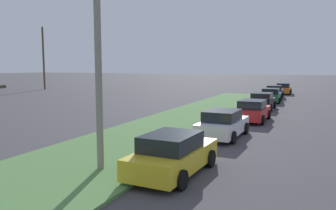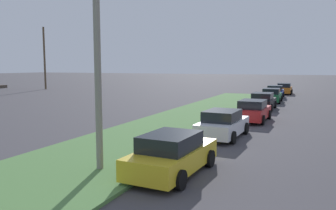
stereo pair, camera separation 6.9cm
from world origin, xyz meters
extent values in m
cube|color=#517F42|center=(10.00, 8.40, 0.06)|extent=(60.00, 6.00, 0.12)
cube|color=gold|center=(5.47, 4.76, 0.57)|extent=(4.39, 2.02, 0.70)
cube|color=black|center=(5.27, 4.77, 1.19)|extent=(2.28, 1.71, 0.55)
cylinder|color=black|center=(6.86, 5.59, 0.32)|extent=(0.65, 0.25, 0.64)
cylinder|color=black|center=(6.77, 3.79, 0.32)|extent=(0.65, 0.25, 0.64)
cylinder|color=black|center=(4.17, 5.73, 0.32)|extent=(0.65, 0.25, 0.64)
cylinder|color=black|center=(4.07, 3.93, 0.32)|extent=(0.65, 0.25, 0.64)
cube|color=silver|center=(12.22, 4.67, 0.57)|extent=(4.38, 1.99, 0.70)
cube|color=black|center=(12.02, 4.68, 1.19)|extent=(2.27, 1.70, 0.55)
cylinder|color=black|center=(13.61, 5.51, 0.32)|extent=(0.65, 0.25, 0.64)
cylinder|color=black|center=(13.53, 3.71, 0.32)|extent=(0.65, 0.25, 0.64)
cylinder|color=black|center=(10.92, 5.63, 0.32)|extent=(0.65, 0.25, 0.64)
cylinder|color=black|center=(10.83, 3.83, 0.32)|extent=(0.65, 0.25, 0.64)
cube|color=red|center=(18.29, 4.12, 0.57)|extent=(4.35, 1.92, 0.70)
cube|color=black|center=(18.09, 4.13, 1.19)|extent=(2.24, 1.66, 0.55)
cylinder|color=black|center=(19.66, 4.98, 0.32)|extent=(0.65, 0.24, 0.64)
cylinder|color=black|center=(19.61, 3.18, 0.32)|extent=(0.65, 0.24, 0.64)
cylinder|color=black|center=(16.96, 5.06, 0.32)|extent=(0.65, 0.24, 0.64)
cylinder|color=black|center=(16.91, 3.26, 0.32)|extent=(0.65, 0.24, 0.64)
cube|color=black|center=(25.07, 4.41, 0.57)|extent=(4.32, 1.84, 0.70)
cube|color=black|center=(24.87, 4.41, 1.19)|extent=(2.22, 1.62, 0.55)
cylinder|color=black|center=(26.43, 5.29, 0.32)|extent=(0.64, 0.23, 0.64)
cylinder|color=black|center=(26.41, 3.49, 0.32)|extent=(0.64, 0.23, 0.64)
cylinder|color=black|center=(23.73, 5.32, 0.32)|extent=(0.64, 0.23, 0.64)
cylinder|color=black|center=(23.71, 3.52, 0.32)|extent=(0.64, 0.23, 0.64)
cube|color=#1E6B38|center=(31.40, 4.39, 0.57)|extent=(4.34, 1.89, 0.70)
cube|color=black|center=(31.20, 4.39, 1.19)|extent=(2.23, 1.65, 0.55)
cylinder|color=black|center=(32.73, 5.32, 0.32)|extent=(0.64, 0.23, 0.64)
cylinder|color=black|center=(32.77, 3.52, 0.32)|extent=(0.64, 0.23, 0.64)
cylinder|color=black|center=(30.03, 5.26, 0.32)|extent=(0.64, 0.23, 0.64)
cylinder|color=black|center=(30.07, 3.46, 0.32)|extent=(0.64, 0.23, 0.64)
cube|color=#23389E|center=(37.04, 4.62, 0.57)|extent=(4.36, 1.94, 0.70)
cube|color=black|center=(36.84, 4.62, 1.19)|extent=(2.25, 1.67, 0.55)
cylinder|color=black|center=(38.36, 5.57, 0.32)|extent=(0.65, 0.24, 0.64)
cylinder|color=black|center=(38.42, 3.77, 0.32)|extent=(0.65, 0.24, 0.64)
cylinder|color=black|center=(35.66, 5.48, 0.32)|extent=(0.65, 0.24, 0.64)
cylinder|color=black|center=(35.72, 3.68, 0.32)|extent=(0.65, 0.24, 0.64)
cube|color=orange|center=(43.09, 4.07, 0.57)|extent=(4.32, 1.85, 0.70)
cube|color=black|center=(42.89, 4.07, 1.19)|extent=(2.22, 1.63, 0.55)
cylinder|color=black|center=(44.43, 4.98, 0.32)|extent=(0.64, 0.23, 0.64)
cylinder|color=black|center=(44.45, 3.18, 0.32)|extent=(0.64, 0.23, 0.64)
cylinder|color=black|center=(41.73, 4.95, 0.32)|extent=(0.64, 0.23, 0.64)
cylinder|color=black|center=(41.75, 3.15, 0.32)|extent=(0.64, 0.23, 0.64)
cylinder|color=gray|center=(4.64, 7.25, 3.75)|extent=(0.24, 0.24, 7.50)
cylinder|color=brown|center=(37.49, 40.61, 5.00)|extent=(0.30, 0.30, 10.00)
camera|label=1|loc=(-5.29, 0.35, 3.78)|focal=36.26mm
camera|label=2|loc=(-5.26, 0.29, 3.78)|focal=36.26mm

